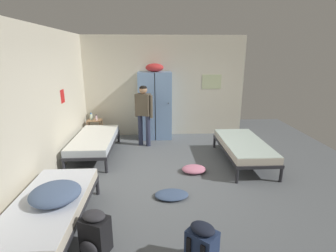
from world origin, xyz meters
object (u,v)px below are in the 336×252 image
object	(u,v)px
person_traveler	(144,110)
clothes_pile_denim	(172,195)
bed_right	(243,146)
clothes_pile_pink	(194,169)
bedding_heap	(55,193)
backpack_black	(95,233)
bed_left_front	(49,207)
locker_bank	(155,104)
lotion_bottle	(96,118)
shelf_unit	(95,128)
bed_left_rear	(95,140)
water_bottle	(91,117)
backpack_navy	(202,246)

from	to	relation	value
person_traveler	clothes_pile_denim	size ratio (longest dim) A/B	2.74
bed_right	clothes_pile_pink	size ratio (longest dim) A/B	3.87
bedding_heap	bed_right	bearing A→B (deg)	33.27
bedding_heap	backpack_black	distance (m)	0.76
bed_left_front	bed_right	xyz separation A→B (m)	(3.34, 2.10, 0.00)
locker_bank	lotion_bottle	distance (m)	1.64
person_traveler	lotion_bottle	size ratio (longest dim) A/B	9.61
shelf_unit	bed_left_front	distance (m)	3.80
bedding_heap	lotion_bottle	size ratio (longest dim) A/B	3.98
shelf_unit	clothes_pile_denim	xyz separation A→B (m)	(1.93, -3.03, -0.30)
bed_left_rear	water_bottle	xyz separation A→B (m)	(-0.33, 1.17, 0.28)
bedding_heap	backpack_black	bearing A→B (deg)	-33.87
shelf_unit	person_traveler	bearing A→B (deg)	-20.51
bed_left_front	water_bottle	bearing A→B (deg)	94.95
shelf_unit	bed_right	bearing A→B (deg)	-25.19
lotion_bottle	backpack_navy	size ratio (longest dim) A/B	0.30
bed_left_front	bedding_heap	size ratio (longest dim) A/B	2.94
bed_left_rear	bedding_heap	bearing A→B (deg)	-87.52
backpack_black	clothes_pile_pink	bearing A→B (deg)	53.64
clothes_pile_pink	person_traveler	bearing A→B (deg)	123.38
backpack_black	locker_bank	bearing A→B (deg)	80.19
clothes_pile_pink	bed_left_front	bearing A→B (deg)	-142.88
person_traveler	bed_right	bearing A→B (deg)	-27.95
water_bottle	backpack_black	size ratio (longest dim) A/B	0.36
bedding_heap	water_bottle	bearing A→B (deg)	96.63
bed_left_rear	bed_right	size ratio (longest dim) A/B	1.00
locker_bank	bedding_heap	xyz separation A→B (m)	(-1.31, -3.91, -0.38)
backpack_navy	clothes_pile_denim	world-z (taller)	backpack_navy
locker_bank	bed_left_rear	size ratio (longest dim) A/B	1.09
clothes_pile_pink	bed_right	bearing A→B (deg)	20.92
bedding_heap	clothes_pile_pink	size ratio (longest dim) A/B	1.32
shelf_unit	water_bottle	world-z (taller)	water_bottle
water_bottle	clothes_pile_denim	distance (m)	3.70
clothes_pile_pink	clothes_pile_denim	world-z (taller)	clothes_pile_pink
bed_left_rear	clothes_pile_pink	distance (m)	2.42
backpack_navy	backpack_black	xyz separation A→B (m)	(-1.25, 0.27, 0.00)
bed_left_rear	bed_right	bearing A→B (deg)	-9.18
bed_left_rear	clothes_pile_pink	bearing A→B (deg)	-24.06
water_bottle	bed_right	bearing A→B (deg)	-24.96
water_bottle	backpack_black	world-z (taller)	water_bottle
bedding_heap	lotion_bottle	world-z (taller)	lotion_bottle
backpack_navy	bed_left_front	bearing A→B (deg)	160.89
clothes_pile_denim	backpack_navy	bearing A→B (deg)	-80.06
clothes_pile_denim	person_traveler	bearing A→B (deg)	102.32
bedding_heap	backpack_navy	world-z (taller)	bedding_heap
shelf_unit	backpack_navy	size ratio (longest dim) A/B	1.04
water_bottle	locker_bank	bearing A→B (deg)	2.69
shelf_unit	lotion_bottle	distance (m)	0.31
shelf_unit	clothes_pile_pink	world-z (taller)	shelf_unit
shelf_unit	backpack_navy	xyz separation A→B (m)	(2.18, -4.46, -0.09)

